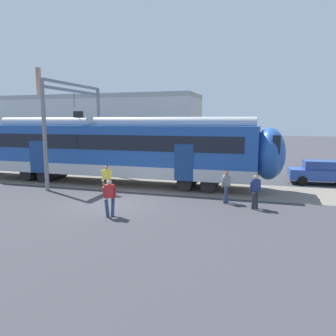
# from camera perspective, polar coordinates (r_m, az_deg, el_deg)

# --- Properties ---
(ground_plane) EXTENTS (160.00, 160.00, 0.00)m
(ground_plane) POSITION_cam_1_polar(r_m,az_deg,el_deg) (16.53, -9.65, -6.27)
(ground_plane) COLOR #38383D
(commuter_train) EXTENTS (38.05, 3.07, 4.73)m
(commuter_train) POSITION_cam_1_polar(r_m,az_deg,el_deg) (26.47, -25.89, 3.41)
(commuter_train) COLOR silver
(commuter_train) RESTS_ON ground
(pedestrian_yellow) EXTENTS (0.60, 0.62, 1.67)m
(pedestrian_yellow) POSITION_cam_1_polar(r_m,az_deg,el_deg) (18.61, -10.61, -1.63)
(pedestrian_yellow) COLOR #6B6051
(pedestrian_yellow) RESTS_ON ground
(pedestrian_red) EXTENTS (0.54, 0.69, 1.67)m
(pedestrian_red) POSITION_cam_1_polar(r_m,az_deg,el_deg) (14.25, -10.12, -4.53)
(pedestrian_red) COLOR navy
(pedestrian_red) RESTS_ON ground
(pedestrian_grey) EXTENTS (0.49, 0.71, 1.67)m
(pedestrian_grey) POSITION_cam_1_polar(r_m,az_deg,el_deg) (16.63, 10.09, -2.79)
(pedestrian_grey) COLOR navy
(pedestrian_grey) RESTS_ON ground
(pedestrian_navy) EXTENTS (0.54, 0.69, 1.67)m
(pedestrian_navy) POSITION_cam_1_polar(r_m,az_deg,el_deg) (15.83, 14.95, -3.40)
(pedestrian_navy) COLOR #28282D
(pedestrian_navy) RESTS_ON ground
(parked_car_blue) EXTENTS (4.08, 1.93, 1.54)m
(parked_car_blue) POSITION_cam_1_polar(r_m,az_deg,el_deg) (23.49, 25.09, -0.68)
(parked_car_blue) COLOR #284799
(parked_car_blue) RESTS_ON ground
(catenary_gantry) EXTENTS (0.24, 6.64, 6.53)m
(catenary_gantry) POSITION_cam_1_polar(r_m,az_deg,el_deg) (22.99, -15.91, 8.45)
(catenary_gantry) COLOR gray
(catenary_gantry) RESTS_ON ground
(background_building) EXTENTS (19.71, 5.00, 9.20)m
(background_building) POSITION_cam_1_polar(r_m,az_deg,el_deg) (31.92, -12.78, 6.44)
(background_building) COLOR beige
(background_building) RESTS_ON ground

